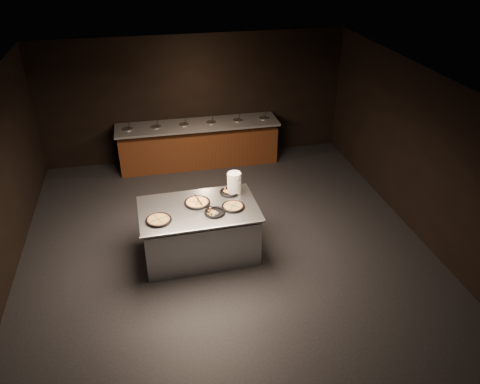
{
  "coord_description": "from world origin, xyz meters",
  "views": [
    {
      "loc": [
        -1.15,
        -6.35,
        5.01
      ],
      "look_at": [
        0.28,
        0.3,
        1.04
      ],
      "focal_mm": 35.0,
      "sensor_mm": 36.0,
      "label": 1
    }
  ],
  "objects_px": {
    "serving_counter": "(200,232)",
    "plate_stack": "(234,183)",
    "pan_veggie_whole": "(159,220)",
    "pan_cheese_whole": "(197,202)"
  },
  "relations": [
    {
      "from": "pan_veggie_whole",
      "to": "pan_cheese_whole",
      "type": "xyz_separation_m",
      "value": [
        0.66,
        0.39,
        0.0
      ]
    },
    {
      "from": "plate_stack",
      "to": "pan_veggie_whole",
      "type": "bearing_deg",
      "value": -155.46
    },
    {
      "from": "pan_veggie_whole",
      "to": "pan_cheese_whole",
      "type": "distance_m",
      "value": 0.77
    },
    {
      "from": "serving_counter",
      "to": "pan_veggie_whole",
      "type": "bearing_deg",
      "value": -160.81
    },
    {
      "from": "plate_stack",
      "to": "pan_veggie_whole",
      "type": "distance_m",
      "value": 1.48
    },
    {
      "from": "pan_veggie_whole",
      "to": "pan_cheese_whole",
      "type": "bearing_deg",
      "value": 30.61
    },
    {
      "from": "serving_counter",
      "to": "plate_stack",
      "type": "height_order",
      "value": "plate_stack"
    },
    {
      "from": "serving_counter",
      "to": "pan_veggie_whole",
      "type": "distance_m",
      "value": 0.87
    },
    {
      "from": "plate_stack",
      "to": "serving_counter",
      "type": "bearing_deg",
      "value": -151.92
    },
    {
      "from": "serving_counter",
      "to": "plate_stack",
      "type": "bearing_deg",
      "value": 26.56
    }
  ]
}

